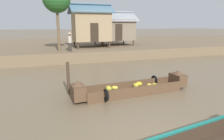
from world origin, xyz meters
name	(u,v)px	position (x,y,z in m)	size (l,w,h in m)	color
ground_plane	(89,71)	(0.00, 10.00, 0.00)	(300.00, 300.00, 0.00)	#726047
riverbank_strip	(68,46)	(0.00, 22.85, 0.47)	(160.00, 20.00, 0.93)	#756047
banana_boat	(133,88)	(0.93, 4.55, 0.30)	(5.82, 1.89, 0.92)	brown
stilt_house_left	(91,26)	(1.79, 16.80, 3.13)	(4.30, 3.30, 4.36)	#4C3826
stilt_house_mid_left	(114,29)	(4.77, 18.27, 2.74)	(4.80, 3.84, 3.77)	#4C3826
vendor_person	(70,41)	(-0.77, 13.98, 1.86)	(0.44, 0.44, 1.66)	#332D28
mooring_post	(68,78)	(-1.96, 5.54, 0.76)	(0.14, 0.14, 1.53)	#423323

